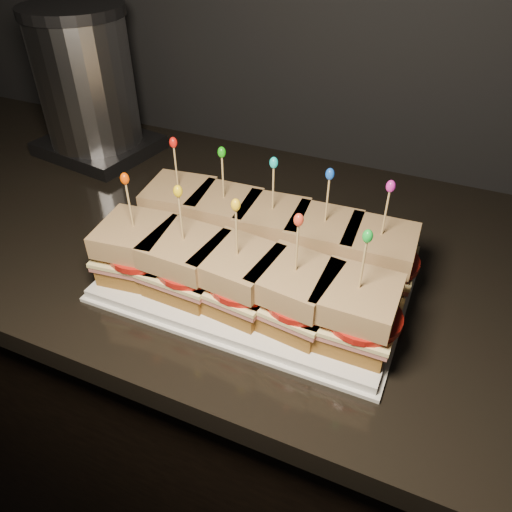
% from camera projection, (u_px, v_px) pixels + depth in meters
% --- Properties ---
extents(cabinet, '(2.50, 0.64, 0.88)m').
position_uv_depth(cabinet, '(258.00, 408.00, 1.14)').
color(cabinet, black).
rests_on(cabinet, ground).
extents(granite_slab, '(2.54, 0.68, 0.04)m').
position_uv_depth(granite_slab, '(259.00, 247.00, 0.86)').
color(granite_slab, black).
rests_on(granite_slab, cabinet).
extents(platter, '(0.43, 0.26, 0.02)m').
position_uv_depth(platter, '(256.00, 280.00, 0.75)').
color(platter, white).
rests_on(platter, granite_slab).
extents(platter_rim, '(0.44, 0.28, 0.01)m').
position_uv_depth(platter_rim, '(256.00, 283.00, 0.75)').
color(platter_rim, white).
rests_on(platter_rim, granite_slab).
extents(sandwich_0_bread_bot, '(0.11, 0.11, 0.03)m').
position_uv_depth(sandwich_0_bread_bot, '(182.00, 223.00, 0.83)').
color(sandwich_0_bread_bot, brown).
rests_on(sandwich_0_bread_bot, platter).
extents(sandwich_0_ham, '(0.12, 0.11, 0.01)m').
position_uv_depth(sandwich_0_ham, '(181.00, 214.00, 0.82)').
color(sandwich_0_ham, '#CA6559').
rests_on(sandwich_0_ham, sandwich_0_bread_bot).
extents(sandwich_0_cheese, '(0.12, 0.12, 0.01)m').
position_uv_depth(sandwich_0_cheese, '(181.00, 211.00, 0.82)').
color(sandwich_0_cheese, '#FFED9B').
rests_on(sandwich_0_cheese, sandwich_0_ham).
extents(sandwich_0_tomato, '(0.10, 0.10, 0.01)m').
position_uv_depth(sandwich_0_tomato, '(185.00, 210.00, 0.80)').
color(sandwich_0_tomato, red).
rests_on(sandwich_0_tomato, sandwich_0_cheese).
extents(sandwich_0_bread_top, '(0.11, 0.11, 0.03)m').
position_uv_depth(sandwich_0_bread_top, '(179.00, 196.00, 0.80)').
color(sandwich_0_bread_top, '#70330E').
rests_on(sandwich_0_bread_top, sandwich_0_tomato).
extents(sandwich_0_pick, '(0.00, 0.00, 0.09)m').
position_uv_depth(sandwich_0_pick, '(176.00, 170.00, 0.77)').
color(sandwich_0_pick, tan).
rests_on(sandwich_0_pick, sandwich_0_bread_top).
extents(sandwich_0_frill, '(0.01, 0.01, 0.02)m').
position_uv_depth(sandwich_0_frill, '(173.00, 142.00, 0.74)').
color(sandwich_0_frill, red).
rests_on(sandwich_0_frill, sandwich_0_pick).
extents(sandwich_1_bread_bot, '(0.10, 0.10, 0.03)m').
position_uv_depth(sandwich_1_bread_bot, '(225.00, 234.00, 0.81)').
color(sandwich_1_bread_bot, brown).
rests_on(sandwich_1_bread_bot, platter).
extents(sandwich_1_ham, '(0.11, 0.11, 0.01)m').
position_uv_depth(sandwich_1_ham, '(225.00, 225.00, 0.79)').
color(sandwich_1_ham, '#CA6559').
rests_on(sandwich_1_ham, sandwich_1_bread_bot).
extents(sandwich_1_cheese, '(0.11, 0.11, 0.01)m').
position_uv_depth(sandwich_1_cheese, '(225.00, 222.00, 0.79)').
color(sandwich_1_cheese, '#FFED9B').
rests_on(sandwich_1_cheese, sandwich_1_ham).
extents(sandwich_1_tomato, '(0.10, 0.10, 0.01)m').
position_uv_depth(sandwich_1_tomato, '(230.00, 221.00, 0.78)').
color(sandwich_1_tomato, red).
rests_on(sandwich_1_tomato, sandwich_1_cheese).
extents(sandwich_1_bread_top, '(0.10, 0.10, 0.03)m').
position_uv_depth(sandwich_1_bread_top, '(224.00, 206.00, 0.77)').
color(sandwich_1_bread_top, '#70330E').
rests_on(sandwich_1_bread_top, sandwich_1_tomato).
extents(sandwich_1_pick, '(0.00, 0.00, 0.09)m').
position_uv_depth(sandwich_1_pick, '(223.00, 180.00, 0.74)').
color(sandwich_1_pick, tan).
rests_on(sandwich_1_pick, sandwich_1_bread_top).
extents(sandwich_1_frill, '(0.01, 0.01, 0.02)m').
position_uv_depth(sandwich_1_frill, '(222.00, 152.00, 0.72)').
color(sandwich_1_frill, '#16A70F').
rests_on(sandwich_1_frill, sandwich_1_pick).
extents(sandwich_2_bread_bot, '(0.10, 0.10, 0.03)m').
position_uv_depth(sandwich_2_bread_bot, '(272.00, 246.00, 0.78)').
color(sandwich_2_bread_bot, brown).
rests_on(sandwich_2_bread_bot, platter).
extents(sandwich_2_ham, '(0.11, 0.11, 0.01)m').
position_uv_depth(sandwich_2_ham, '(272.00, 237.00, 0.77)').
color(sandwich_2_ham, '#CA6559').
rests_on(sandwich_2_ham, sandwich_2_bread_bot).
extents(sandwich_2_cheese, '(0.12, 0.11, 0.01)m').
position_uv_depth(sandwich_2_cheese, '(272.00, 234.00, 0.76)').
color(sandwich_2_cheese, '#FFED9B').
rests_on(sandwich_2_cheese, sandwich_2_ham).
extents(sandwich_2_tomato, '(0.10, 0.10, 0.01)m').
position_uv_depth(sandwich_2_tomato, '(278.00, 234.00, 0.75)').
color(sandwich_2_tomato, red).
rests_on(sandwich_2_tomato, sandwich_2_cheese).
extents(sandwich_2_bread_top, '(0.11, 0.11, 0.03)m').
position_uv_depth(sandwich_2_bread_top, '(272.00, 218.00, 0.75)').
color(sandwich_2_bread_top, '#70330E').
rests_on(sandwich_2_bread_top, sandwich_2_tomato).
extents(sandwich_2_pick, '(0.00, 0.00, 0.09)m').
position_uv_depth(sandwich_2_pick, '(273.00, 191.00, 0.72)').
color(sandwich_2_pick, tan).
rests_on(sandwich_2_pick, sandwich_2_bread_top).
extents(sandwich_2_frill, '(0.01, 0.01, 0.02)m').
position_uv_depth(sandwich_2_frill, '(274.00, 163.00, 0.69)').
color(sandwich_2_frill, '#12CAC8').
rests_on(sandwich_2_frill, sandwich_2_pick).
extents(sandwich_3_bread_bot, '(0.10, 0.10, 0.03)m').
position_uv_depth(sandwich_3_bread_bot, '(321.00, 259.00, 0.75)').
color(sandwich_3_bread_bot, brown).
rests_on(sandwich_3_bread_bot, platter).
extents(sandwich_3_ham, '(0.11, 0.11, 0.01)m').
position_uv_depth(sandwich_3_ham, '(322.00, 250.00, 0.74)').
color(sandwich_3_ham, '#CA6559').
rests_on(sandwich_3_ham, sandwich_3_bread_bot).
extents(sandwich_3_cheese, '(0.11, 0.11, 0.01)m').
position_uv_depth(sandwich_3_cheese, '(323.00, 246.00, 0.74)').
color(sandwich_3_cheese, '#FFED9B').
rests_on(sandwich_3_cheese, sandwich_3_ham).
extents(sandwich_3_tomato, '(0.10, 0.10, 0.01)m').
position_uv_depth(sandwich_3_tomato, '(330.00, 246.00, 0.73)').
color(sandwich_3_tomato, red).
rests_on(sandwich_3_tomato, sandwich_3_cheese).
extents(sandwich_3_bread_top, '(0.10, 0.10, 0.03)m').
position_uv_depth(sandwich_3_bread_top, '(324.00, 230.00, 0.72)').
color(sandwich_3_bread_top, '#70330E').
rests_on(sandwich_3_bread_top, sandwich_3_tomato).
extents(sandwich_3_pick, '(0.00, 0.00, 0.09)m').
position_uv_depth(sandwich_3_pick, '(327.00, 203.00, 0.69)').
color(sandwich_3_pick, tan).
rests_on(sandwich_3_pick, sandwich_3_bread_top).
extents(sandwich_3_frill, '(0.01, 0.01, 0.02)m').
position_uv_depth(sandwich_3_frill, '(330.00, 174.00, 0.67)').
color(sandwich_3_frill, blue).
rests_on(sandwich_3_frill, sandwich_3_pick).
extents(sandwich_4_bread_bot, '(0.10, 0.10, 0.03)m').
position_uv_depth(sandwich_4_bread_bot, '(374.00, 273.00, 0.73)').
color(sandwich_4_bread_bot, brown).
rests_on(sandwich_4_bread_bot, platter).
extents(sandwich_4_ham, '(0.11, 0.11, 0.01)m').
position_uv_depth(sandwich_4_ham, '(376.00, 264.00, 0.72)').
color(sandwich_4_ham, '#CA6559').
rests_on(sandwich_4_ham, sandwich_4_bread_bot).
extents(sandwich_4_cheese, '(0.11, 0.11, 0.01)m').
position_uv_depth(sandwich_4_cheese, '(377.00, 260.00, 0.71)').
color(sandwich_4_cheese, '#FFED9B').
rests_on(sandwich_4_cheese, sandwich_4_ham).
extents(sandwich_4_tomato, '(0.10, 0.10, 0.01)m').
position_uv_depth(sandwich_4_tomato, '(385.00, 260.00, 0.70)').
color(sandwich_4_tomato, red).
rests_on(sandwich_4_tomato, sandwich_4_cheese).
extents(sandwich_4_bread_top, '(0.10, 0.10, 0.03)m').
position_uv_depth(sandwich_4_bread_top, '(380.00, 244.00, 0.70)').
color(sandwich_4_bread_top, '#70330E').
rests_on(sandwich_4_bread_top, sandwich_4_tomato).
extents(sandwich_4_pick, '(0.00, 0.00, 0.09)m').
position_uv_depth(sandwich_4_pick, '(385.00, 216.00, 0.67)').
color(sandwich_4_pick, tan).
rests_on(sandwich_4_pick, sandwich_4_bread_top).
extents(sandwich_4_frill, '(0.01, 0.01, 0.02)m').
position_uv_depth(sandwich_4_frill, '(391.00, 186.00, 0.64)').
color(sandwich_4_frill, '#D01FA0').
rests_on(sandwich_4_frill, sandwich_4_pick).
extents(sandwich_5_bread_bot, '(0.11, 0.11, 0.03)m').
position_uv_depth(sandwich_5_bread_bot, '(140.00, 265.00, 0.74)').
color(sandwich_5_bread_bot, brown).
rests_on(sandwich_5_bread_bot, platter).
extents(sandwich_5_ham, '(0.12, 0.11, 0.01)m').
position_uv_depth(sandwich_5_ham, '(139.00, 255.00, 0.73)').
color(sandwich_5_ham, '#CA6559').
rests_on(sandwich_5_ham, sandwich_5_bread_bot).
extents(sandwich_5_cheese, '(0.12, 0.12, 0.01)m').
position_uv_depth(sandwich_5_cheese, '(138.00, 252.00, 0.73)').
color(sandwich_5_cheese, '#FFED9B').
rests_on(sandwich_5_cheese, sandwich_5_ham).
extents(sandwich_5_tomato, '(0.10, 0.10, 0.01)m').
position_uv_depth(sandwich_5_tomato, '(142.00, 252.00, 0.72)').
color(sandwich_5_tomato, red).
rests_on(sandwich_5_tomato, sandwich_5_cheese).
extents(sandwich_5_bread_top, '(0.11, 0.11, 0.03)m').
position_uv_depth(sandwich_5_bread_top, '(135.00, 236.00, 0.71)').
color(sandwich_5_bread_top, '#70330E').
rests_on(sandwich_5_bread_top, sandwich_5_tomato).
extents(sandwich_5_pick, '(0.00, 0.00, 0.09)m').
position_uv_depth(sandwich_5_pick, '(130.00, 208.00, 0.68)').
color(sandwich_5_pick, tan).
rests_on(sandwich_5_pick, sandwich_5_bread_top).
extents(sandwich_5_frill, '(0.01, 0.01, 0.02)m').
position_uv_depth(sandwich_5_frill, '(125.00, 179.00, 0.66)').
color(sandwich_5_frill, '#ED4501').
rests_on(sandwich_5_frill, sandwich_5_pick).
extents(sandwich_6_bread_bot, '(0.10, 0.10, 0.03)m').
position_uv_depth(sandwich_6_bread_bot, '(187.00, 279.00, 0.72)').
color(sandwich_6_bread_bot, brown).
rests_on(sandwich_6_bread_bot, platter).
extents(sandwich_6_ham, '(0.11, 0.11, 0.01)m').
position_uv_depth(sandwich_6_ham, '(186.00, 269.00, 0.71)').
color(sandwich_6_ham, '#CA6559').
rests_on(sandwich_6_ham, sandwich_6_bread_bot).
extents(sandwich_6_cheese, '(0.11, 0.11, 0.01)m').
position_uv_depth(sandwich_6_cheese, '(186.00, 266.00, 0.70)').
color(sandwich_6_cheese, '#FFED9B').
rests_on(sandwich_6_cheese, sandwich_6_ham).
extents(sandwich_6_tomato, '(0.10, 0.10, 0.01)m').
position_uv_depth(sandwich_6_tomato, '(191.00, 266.00, 0.69)').
color(sandwich_6_tomato, red).
rests_on(sandwich_6_tomato, sandwich_6_cheese).
extents(sandwich_6_bread_top, '(0.10, 0.10, 0.03)m').
position_uv_depth(sandwich_6_bread_top, '(184.00, 249.00, 0.68)').
color(sandwich_6_bread_top, '#70330E').
rests_on(sandwich_6_bread_top, sandwich_6_tomato).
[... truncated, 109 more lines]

